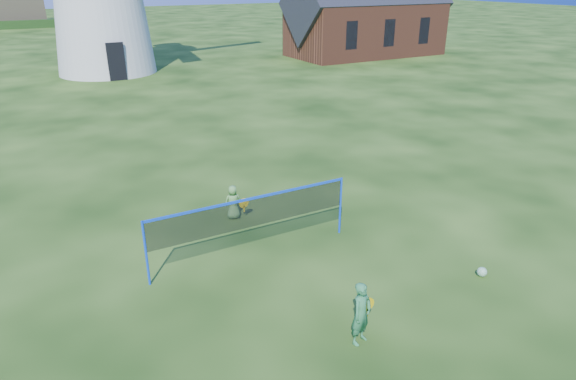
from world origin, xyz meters
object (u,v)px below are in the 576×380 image
at_px(chapel, 366,17).
at_px(player_girl, 361,313).
at_px(player_boy, 233,202).
at_px(play_ball, 482,272).
at_px(badminton_net, 252,213).

relative_size(chapel, player_girl, 10.50).
relative_size(player_boy, play_ball, 4.38).
height_order(player_girl, player_boy, player_girl).
relative_size(player_girl, player_boy, 1.29).
xyz_separation_m(badminton_net, player_boy, (0.42, 2.14, -0.66)).
bearing_deg(player_boy, player_girl, 103.95).
height_order(chapel, badminton_net, chapel).
distance_m(badminton_net, play_ball, 5.37).
bearing_deg(player_girl, chapel, 33.86).
bearing_deg(player_boy, chapel, -119.28).
bearing_deg(player_boy, badminton_net, 92.93).
bearing_deg(player_boy, play_ball, 138.32).
distance_m(chapel, player_girl, 36.88).
bearing_deg(play_ball, player_girl, -173.14).
xyz_separation_m(chapel, player_girl, (-22.14, -29.38, -2.49)).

